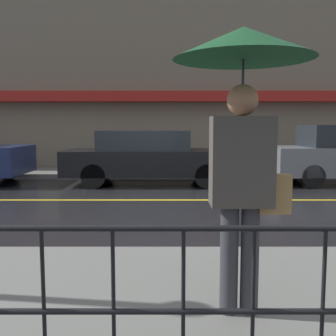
# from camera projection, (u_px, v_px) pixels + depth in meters

# --- Properties ---
(ground_plane) EXTENTS (80.00, 80.00, 0.00)m
(ground_plane) POSITION_uv_depth(u_px,v_px,m) (164.00, 200.00, 8.43)
(ground_plane) COLOR black
(sidewalk_near) EXTENTS (28.00, 2.75, 0.12)m
(sidewalk_near) POSITION_uv_depth(u_px,v_px,m) (156.00, 301.00, 3.42)
(sidewalk_near) COLOR slate
(sidewalk_near) RESTS_ON ground_plane
(sidewalk_far) EXTENTS (28.00, 1.96, 0.12)m
(sidewalk_far) POSITION_uv_depth(u_px,v_px,m) (166.00, 172.00, 13.03)
(sidewalk_far) COLOR slate
(sidewalk_far) RESTS_ON ground_plane
(lane_marking) EXTENTS (25.20, 0.12, 0.01)m
(lane_marking) POSITION_uv_depth(u_px,v_px,m) (164.00, 200.00, 8.43)
(lane_marking) COLOR gold
(lane_marking) RESTS_ON ground_plane
(building_storefront) EXTENTS (28.00, 0.85, 6.27)m
(building_storefront) POSITION_uv_depth(u_px,v_px,m) (166.00, 83.00, 13.81)
(building_storefront) COLOR #706656
(building_storefront) RESTS_ON ground_plane
(railing_foreground) EXTENTS (12.00, 0.04, 0.90)m
(railing_foreground) POSITION_uv_depth(u_px,v_px,m) (150.00, 282.00, 2.23)
(railing_foreground) COLOR black
(railing_foreground) RESTS_ON sidewalk_near
(pedestrian) EXTENTS (1.05, 1.05, 2.18)m
(pedestrian) POSITION_uv_depth(u_px,v_px,m) (245.00, 94.00, 2.92)
(pedestrian) COLOR #333338
(pedestrian) RESTS_ON sidewalk_near
(car_black) EXTENTS (4.67, 1.86, 1.47)m
(car_black) POSITION_uv_depth(u_px,v_px,m) (151.00, 157.00, 10.79)
(car_black) COLOR black
(car_black) RESTS_ON ground_plane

